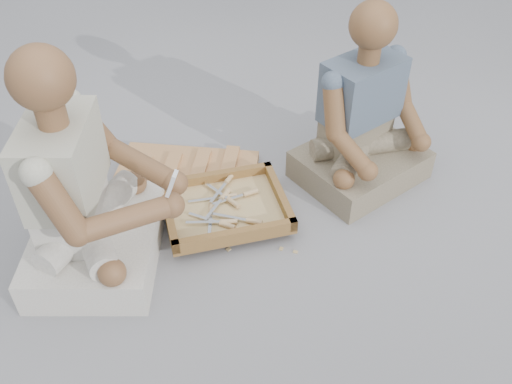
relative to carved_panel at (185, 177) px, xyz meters
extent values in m
plane|color=#97979C|center=(0.34, -0.67, -0.02)|extent=(60.00, 60.00, 0.00)
cube|color=#9D723D|center=(0.00, 0.00, 0.00)|extent=(0.77, 0.62, 0.04)
cube|color=brown|center=(0.15, -0.30, 0.03)|extent=(0.56, 0.47, 0.02)
cube|color=brown|center=(0.14, -0.10, 0.06)|extent=(0.53, 0.07, 0.05)
cube|color=brown|center=(0.17, -0.50, 0.06)|extent=(0.53, 0.07, 0.05)
cube|color=brown|center=(0.40, -0.28, 0.06)|extent=(0.06, 0.43, 0.05)
cube|color=brown|center=(-0.09, -0.32, 0.06)|extent=(0.06, 0.43, 0.05)
cube|color=tan|center=(0.15, -0.30, 0.04)|extent=(0.49, 0.40, 0.01)
cube|color=white|center=(0.16, -0.38, 0.06)|extent=(0.14, 0.08, 0.00)
cylinder|color=tan|center=(0.26, -0.42, 0.06)|extent=(0.07, 0.05, 0.02)
cube|color=white|center=(0.05, -0.36, 0.06)|extent=(0.13, 0.10, 0.00)
cylinder|color=tan|center=(0.15, -0.42, 0.06)|extent=(0.07, 0.06, 0.02)
cube|color=white|center=(0.14, -0.21, 0.07)|extent=(0.10, 0.13, 0.00)
cylinder|color=tan|center=(0.20, -0.12, 0.07)|extent=(0.06, 0.07, 0.02)
cube|color=white|center=(0.10, -0.32, 0.06)|extent=(0.10, 0.13, 0.00)
cylinder|color=tan|center=(0.16, -0.23, 0.06)|extent=(0.06, 0.07, 0.02)
cube|color=white|center=(0.13, -0.20, 0.07)|extent=(0.09, 0.13, 0.00)
cylinder|color=tan|center=(0.19, -0.29, 0.07)|extent=(0.06, 0.07, 0.02)
cube|color=white|center=(0.08, -0.39, 0.05)|extent=(0.04, 0.15, 0.00)
cylinder|color=tan|center=(0.09, -0.29, 0.05)|extent=(0.03, 0.07, 0.02)
cube|color=white|center=(0.17, -0.26, 0.06)|extent=(0.15, 0.05, 0.00)
cylinder|color=tan|center=(0.28, -0.24, 0.06)|extent=(0.07, 0.04, 0.02)
cube|color=white|center=(0.05, -0.39, 0.06)|extent=(0.15, 0.04, 0.00)
cylinder|color=tan|center=(0.16, -0.40, 0.06)|extent=(0.07, 0.03, 0.02)
cube|color=white|center=(0.07, -0.24, 0.05)|extent=(0.15, 0.02, 0.00)
cylinder|color=tan|center=(0.18, -0.23, 0.05)|extent=(0.07, 0.02, 0.02)
cube|color=tan|center=(0.15, -0.38, -0.02)|extent=(0.02, 0.02, 0.00)
cube|color=tan|center=(0.30, -0.23, -0.02)|extent=(0.02, 0.02, 0.00)
cube|color=tan|center=(0.44, -0.17, -0.02)|extent=(0.02, 0.02, 0.00)
cube|color=tan|center=(0.41, -0.56, -0.02)|extent=(0.02, 0.02, 0.00)
cube|color=tan|center=(0.18, -0.26, -0.02)|extent=(0.02, 0.02, 0.00)
cube|color=tan|center=(0.27, 0.10, -0.02)|extent=(0.02, 0.02, 0.00)
cube|color=tan|center=(0.06, 0.00, -0.02)|extent=(0.02, 0.02, 0.00)
cube|color=tan|center=(0.36, -0.53, -0.02)|extent=(0.02, 0.02, 0.00)
cube|color=tan|center=(0.14, -0.49, -0.02)|extent=(0.02, 0.02, 0.00)
cube|color=tan|center=(0.11, -0.40, -0.02)|extent=(0.02, 0.02, 0.00)
cube|color=tan|center=(-0.01, 0.10, -0.02)|extent=(0.02, 0.02, 0.00)
cube|color=tan|center=(0.31, -0.25, -0.02)|extent=(0.02, 0.02, 0.00)
cube|color=tan|center=(0.08, -0.23, -0.02)|extent=(0.02, 0.02, 0.00)
cube|color=tan|center=(-0.17, 0.05, -0.02)|extent=(0.02, 0.02, 0.00)
cube|color=silver|center=(-0.39, -0.43, 0.06)|extent=(0.59, 0.69, 0.16)
cube|color=silver|center=(-0.46, -0.42, 0.23)|extent=(0.27, 0.37, 0.19)
cube|color=#B8B7A3|center=(-0.45, -0.42, 0.48)|extent=(0.30, 0.42, 0.32)
sphere|color=brown|center=(-0.43, -0.42, 0.82)|extent=(0.22, 0.22, 0.22)
sphere|color=brown|center=(-0.05, -0.43, 0.33)|extent=(0.10, 0.10, 0.10)
sphere|color=brown|center=(-0.07, -0.55, 0.33)|extent=(0.10, 0.10, 0.10)
cube|color=gray|center=(0.83, -0.12, 0.05)|extent=(0.70, 0.65, 0.14)
cube|color=gray|center=(0.81, -0.07, 0.21)|extent=(0.36, 0.31, 0.17)
cube|color=slate|center=(0.81, -0.08, 0.44)|extent=(0.40, 0.34, 0.29)
sphere|color=brown|center=(0.82, -0.08, 0.75)|extent=(0.20, 0.20, 0.20)
sphere|color=brown|center=(1.07, -0.21, 0.22)|extent=(0.09, 0.09, 0.09)
sphere|color=brown|center=(0.77, -0.37, 0.22)|extent=(0.09, 0.09, 0.09)
cube|color=silver|center=(-0.06, -0.55, 0.43)|extent=(0.06, 0.06, 0.10)
cube|color=black|center=(-0.06, -0.55, 0.44)|extent=(0.03, 0.04, 0.03)
camera|label=1|loc=(-0.05, -2.15, 1.74)|focal=40.00mm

